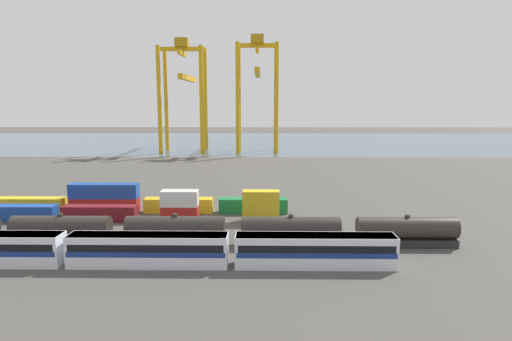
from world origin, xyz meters
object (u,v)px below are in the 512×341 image
Objects in this scene: shipping_container_10 at (253,206)px; gantry_crane_central at (257,82)px; gantry_crane_west at (184,85)px; shipping_container_1 at (100,213)px; passenger_train at (148,248)px; shipping_container_0 at (20,213)px; freight_tank_row at (176,230)px.

gantry_crane_central reaches higher than shipping_container_10.
gantry_crane_central is at bearing 2.20° from gantry_crane_west.
shipping_container_1 is 25.99m from shipping_container_10.
passenger_train reaches higher than shipping_container_0.
gantry_crane_central is (38.34, 102.66, 25.27)m from shipping_container_0.
gantry_crane_west reaches higher than shipping_container_10.
shipping_container_1 is (-13.18, 19.70, -0.84)m from passenger_train.
gantry_crane_central reaches higher than shipping_container_1.
passenger_train reaches higher than shipping_container_1.
shipping_container_0 is 1.00× the size of shipping_container_10.
gantry_crane_central reaches higher than passenger_train.
shipping_container_1 is 108.64m from gantry_crane_central.
shipping_container_0 and shipping_container_10 have the same top height.
shipping_container_0 is 13.36m from shipping_container_1.
shipping_container_1 and shipping_container_10 have the same top height.
gantry_crane_west is at bearing 106.61° from shipping_container_10.
passenger_train is 23.72m from shipping_container_1.
shipping_container_0 is (-26.54, 19.70, -0.84)m from passenger_train.
shipping_container_1 is (-14.94, 11.89, -0.78)m from freight_tank_row.
shipping_container_1 is at bearing -167.26° from shipping_container_10.
shipping_container_10 is 100.17m from gantry_crane_central.
freight_tank_row is at bearing -120.58° from shipping_container_10.
passenger_train is 1.36× the size of gantry_crane_central.
shipping_container_10 is at bearing 8.42° from shipping_container_0.
shipping_container_1 is at bearing 0.00° from shipping_container_0.
freight_tank_row is 30.70m from shipping_container_0.
freight_tank_row is 19.11m from shipping_container_1.
passenger_train is at bearing -56.21° from shipping_container_1.
passenger_train is 125.33m from gantry_crane_central.
shipping_container_1 is at bearing 123.79° from passenger_train.
shipping_container_10 is at bearing 59.42° from freight_tank_row.
shipping_container_1 is at bearing -103.68° from gantry_crane_central.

